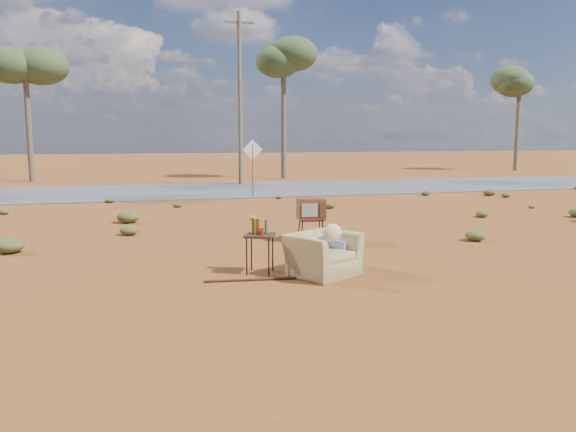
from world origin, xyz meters
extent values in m
plane|color=brown|center=(0.00, 0.00, 0.00)|extent=(140.00, 140.00, 0.00)
cube|color=#565659|center=(0.00, 15.00, 0.02)|extent=(140.00, 7.00, 0.04)
imported|color=#948551|center=(0.24, -0.29, 0.48)|extent=(1.30, 1.16, 0.95)
ellipsoid|color=beige|center=(0.17, -0.27, 0.55)|extent=(0.34, 0.34, 0.20)
ellipsoid|color=beige|center=(0.38, -0.42, 0.73)|extent=(0.30, 0.15, 0.30)
cube|color=navy|center=(0.62, 0.05, 0.28)|extent=(0.75, 0.84, 0.56)
cube|color=black|center=(0.98, 2.72, 0.48)|extent=(0.56, 0.45, 0.03)
cylinder|color=black|center=(0.72, 2.56, 0.24)|extent=(0.03, 0.03, 0.48)
cylinder|color=black|center=(1.20, 2.51, 0.24)|extent=(0.03, 0.03, 0.48)
cylinder|color=black|center=(0.75, 2.93, 0.24)|extent=(0.03, 0.03, 0.48)
cylinder|color=black|center=(1.23, 2.89, 0.24)|extent=(0.03, 0.03, 0.48)
cube|color=brown|center=(0.98, 2.72, 0.72)|extent=(0.64, 0.52, 0.46)
cube|color=gray|center=(0.87, 2.49, 0.72)|extent=(0.35, 0.06, 0.29)
cube|color=#472D19|center=(1.16, 2.46, 0.72)|extent=(0.14, 0.03, 0.32)
cube|color=#3D2516|center=(-0.73, 0.12, 0.65)|extent=(0.61, 0.61, 0.04)
cylinder|color=black|center=(-0.97, 0.02, 0.33)|extent=(0.02, 0.02, 0.65)
cylinder|color=black|center=(-0.63, -0.13, 0.33)|extent=(0.02, 0.02, 0.65)
cylinder|color=black|center=(-0.83, 0.36, 0.33)|extent=(0.02, 0.02, 0.65)
cylinder|color=black|center=(-0.48, 0.21, 0.33)|extent=(0.02, 0.02, 0.65)
cylinder|color=#4A2F0C|center=(-0.81, 0.20, 0.79)|extent=(0.07, 0.07, 0.24)
cylinder|color=#4A2F0C|center=(-0.78, 0.05, 0.80)|extent=(0.06, 0.06, 0.26)
cylinder|color=#2A632B|center=(-0.61, 0.16, 0.78)|extent=(0.06, 0.06, 0.22)
cylinder|color=#B8280E|center=(-0.71, 0.01, 0.73)|extent=(0.06, 0.06, 0.12)
cylinder|color=silver|center=(-0.80, 0.30, 0.74)|extent=(0.07, 0.07, 0.13)
ellipsoid|color=yellow|center=(-0.80, 0.30, 0.89)|extent=(0.15, 0.15, 0.11)
cylinder|color=#502115|center=(-0.91, -0.36, 0.02)|extent=(1.64, 0.21, 0.04)
cylinder|color=brown|center=(1.50, 12.00, 1.00)|extent=(0.06, 0.06, 2.00)
cube|color=silver|center=(1.50, 12.00, 1.80)|extent=(0.78, 0.04, 0.78)
cylinder|color=brown|center=(-8.00, 22.00, 3.00)|extent=(0.28, 0.28, 6.00)
ellipsoid|color=#41562C|center=(-8.00, 22.00, 5.50)|extent=(3.20, 3.20, 2.20)
cylinder|color=brown|center=(5.00, 21.00, 3.50)|extent=(0.28, 0.28, 7.00)
ellipsoid|color=#41562C|center=(5.00, 21.00, 6.50)|extent=(3.20, 3.20, 2.20)
cylinder|color=brown|center=(22.00, 24.00, 3.25)|extent=(0.28, 0.28, 6.50)
ellipsoid|color=#41562C|center=(22.00, 24.00, 6.00)|extent=(3.20, 3.20, 2.20)
cylinder|color=brown|center=(2.00, 17.50, 4.00)|extent=(0.20, 0.20, 8.00)
cube|color=brown|center=(2.00, 17.50, 7.50)|extent=(1.40, 0.10, 0.10)
ellipsoid|color=#4F5424|center=(-5.20, 3.00, 0.15)|extent=(0.56, 0.56, 0.31)
ellipsoid|color=#4F5424|center=(4.50, 1.80, 0.12)|extent=(0.44, 0.44, 0.24)
ellipsoid|color=#4F5424|center=(-3.00, 6.50, 0.17)|extent=(0.60, 0.60, 0.33)
ellipsoid|color=#4F5424|center=(6.80, 5.00, 0.10)|extent=(0.36, 0.36, 0.20)
ellipsoid|color=#4F5424|center=(3.20, 8.00, 0.11)|extent=(0.40, 0.40, 0.22)
ellipsoid|color=#4F5424|center=(-1.50, 9.50, 0.08)|extent=(0.30, 0.30, 0.17)
camera|label=1|loc=(-2.63, -8.98, 2.30)|focal=35.00mm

